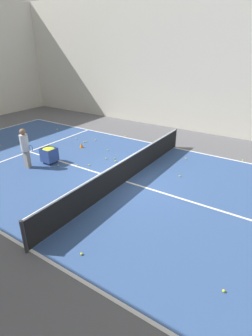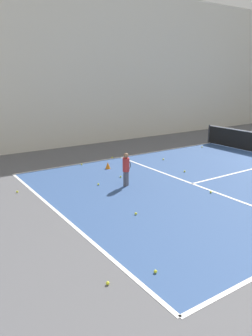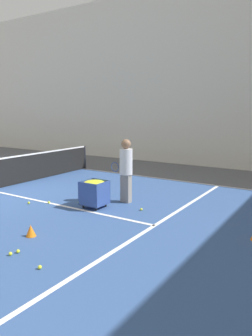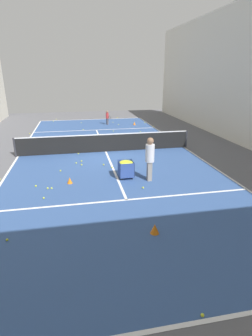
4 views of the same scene
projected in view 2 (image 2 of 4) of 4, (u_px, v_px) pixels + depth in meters
The scene contains 18 objects.
line_baseline_near at pixel (62, 216), 9.04m from camera, with size 9.49×0.10×0.00m, color white.
line_sideline_left at pixel (210, 143), 18.79m from camera, with size 0.10×22.24×0.00m, color white.
line_service_near at pixel (192, 184), 11.72m from camera, with size 9.49×0.10×0.00m, color white.
hall_enclosure_left at pixel (170, 69), 20.57m from camera, with size 0.15×29.67×8.27m.
player_near_baseline at pixel (126, 167), 11.33m from camera, with size 0.42×0.53×1.19m.
training_cone_1 at pixel (108, 165), 13.60m from camera, with size 0.21×0.21×0.28m, color orange.
tennis_ball_0 at pixel (211, 192), 10.80m from camera, with size 0.07×0.07×0.07m, color yellow.
tennis_ball_5 at pixel (98, 184), 11.57m from camera, with size 0.07×0.07×0.07m, color yellow.
tennis_ball_6 at pixel (112, 157), 15.33m from camera, with size 0.07×0.07×0.07m, color yellow.
tennis_ball_8 at pixel (17, 192), 10.82m from camera, with size 0.07×0.07×0.07m, color yellow.
tennis_ball_9 at pixel (155, 271), 6.42m from camera, with size 0.07×0.07×0.07m, color yellow.
tennis_ball_16 at pixel (121, 177), 12.43m from camera, with size 0.07×0.07×0.07m, color yellow.
tennis_ball_17 at pixel (82, 164), 14.15m from camera, with size 0.07×0.07×0.07m, color yellow.
tennis_ball_19 at pixel (136, 214), 9.11m from camera, with size 0.07×0.07×0.07m, color yellow.
tennis_ball_21 at pixel (202, 147), 17.58m from camera, with size 0.07×0.07×0.07m, color yellow.
tennis_ball_26 at pixel (108, 283), 6.06m from camera, with size 0.07×0.07×0.07m, color yellow.
tennis_ball_27 at pixel (163, 159), 15.01m from camera, with size 0.07×0.07×0.07m, color yellow.
tennis_ball_33 at pixel (185, 171), 13.13m from camera, with size 0.07×0.07×0.07m, color yellow.
Camera 2 is at (7.91, -14.29, 3.75)m, focal length 35.00 mm.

